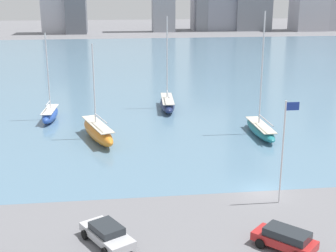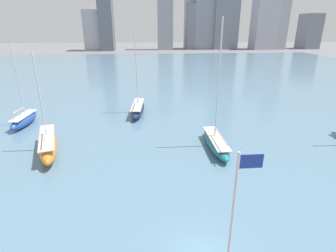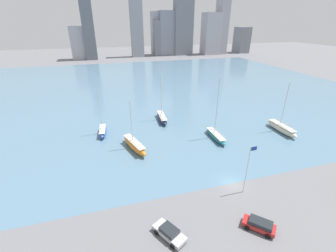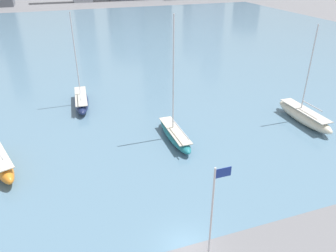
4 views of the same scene
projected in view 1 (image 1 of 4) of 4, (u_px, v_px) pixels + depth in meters
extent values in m
plane|color=slate|center=(262.00, 191.00, 43.50)|extent=(500.00, 500.00, 0.00)
cube|color=slate|center=(168.00, 68.00, 110.12)|extent=(180.00, 140.00, 0.00)
cylinder|color=silver|center=(282.00, 153.00, 39.89)|extent=(0.14, 0.14, 9.23)
cube|color=#1E3899|center=(293.00, 106.00, 38.80)|extent=(1.10, 0.03, 0.70)
cube|color=#A8A8B2|center=(53.00, 4.00, 192.88)|extent=(9.77, 7.87, 23.97)
ellipsoid|color=#1E757F|center=(260.00, 130.00, 59.82)|extent=(2.07, 9.65, 1.44)
cube|color=beige|center=(261.00, 125.00, 59.63)|extent=(1.69, 7.91, 0.10)
cube|color=#2D2D33|center=(260.00, 133.00, 59.93)|extent=(0.16, 1.74, 0.65)
cylinder|color=silver|center=(262.00, 69.00, 58.31)|extent=(0.18, 0.18, 14.07)
cylinder|color=silver|center=(266.00, 120.00, 57.48)|extent=(0.15, 5.28, 0.14)
ellipsoid|color=#284CA8|center=(50.00, 115.00, 66.45)|extent=(2.33, 7.52, 1.69)
cube|color=silver|center=(50.00, 109.00, 66.23)|extent=(1.91, 6.17, 0.10)
cube|color=#2D2D33|center=(50.00, 118.00, 66.59)|extent=(0.25, 1.34, 0.76)
cylinder|color=silver|center=(48.00, 71.00, 65.25)|extent=(0.18, 0.18, 10.62)
cylinder|color=silver|center=(48.00, 103.00, 64.97)|extent=(0.36, 3.06, 0.14)
ellipsoid|color=#19234C|center=(167.00, 104.00, 72.88)|extent=(2.84, 10.27, 1.69)
cube|color=#BCB7AD|center=(167.00, 99.00, 72.66)|extent=(2.33, 8.42, 0.10)
cube|color=#2D2D33|center=(167.00, 107.00, 73.01)|extent=(0.29, 1.83, 0.76)
cylinder|color=silver|center=(167.00, 58.00, 71.61)|extent=(0.18, 0.18, 12.44)
cylinder|color=silver|center=(168.00, 94.00, 70.57)|extent=(0.51, 5.19, 0.14)
ellipsoid|color=orange|center=(98.00, 132.00, 57.77)|extent=(5.12, 10.58, 2.12)
cube|color=beige|center=(97.00, 124.00, 57.48)|extent=(4.20, 8.68, 0.10)
cube|color=#2D2D33|center=(98.00, 137.00, 57.93)|extent=(0.73, 1.84, 0.95)
cylinder|color=silver|center=(94.00, 84.00, 56.78)|extent=(0.18, 0.18, 9.70)
cylinder|color=silver|center=(101.00, 118.00, 55.76)|extent=(1.59, 4.58, 0.14)
cube|color=#B7B7BC|center=(107.00, 235.00, 34.43)|extent=(4.24, 5.34, 0.60)
cube|color=#23282D|center=(107.00, 228.00, 34.26)|extent=(2.78, 3.05, 0.55)
cylinder|color=black|center=(85.00, 235.00, 35.10)|extent=(0.61, 0.77, 0.73)
cylinder|color=black|center=(109.00, 227.00, 36.29)|extent=(0.61, 0.77, 0.73)
cylinder|color=black|center=(105.00, 252.00, 32.73)|extent=(0.61, 0.77, 0.73)
cylinder|color=black|center=(130.00, 243.00, 33.92)|extent=(0.61, 0.77, 0.73)
cube|color=#B22323|center=(284.00, 241.00, 33.68)|extent=(4.49, 4.55, 0.62)
cube|color=#23282D|center=(287.00, 234.00, 33.40)|extent=(3.39, 3.43, 0.60)
cylinder|color=black|center=(260.00, 243.00, 33.88)|extent=(0.70, 0.71, 0.73)
cylinder|color=black|center=(273.00, 233.00, 35.34)|extent=(0.70, 0.71, 0.73)
cylinder|color=black|center=(308.00, 245.00, 33.66)|extent=(0.70, 0.71, 0.73)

